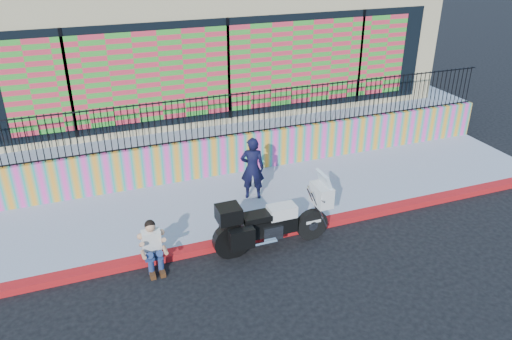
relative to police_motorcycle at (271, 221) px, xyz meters
name	(u,v)px	position (x,y,z in m)	size (l,w,h in m)	color
ground	(286,233)	(0.54, 0.38, -0.69)	(90.00, 90.00, 0.00)	black
red_curb	(286,231)	(0.54, 0.38, -0.61)	(16.00, 0.30, 0.15)	#A61A0B
sidewalk	(260,198)	(0.54, 2.03, -0.61)	(16.00, 3.00, 0.15)	#898FA5
mural_wall	(240,153)	(0.54, 3.63, 0.01)	(16.00, 0.20, 1.10)	#FF43B3
metal_fence	(239,114)	(0.54, 3.63, 1.16)	(15.80, 0.04, 1.20)	black
elevated_platform	(195,102)	(0.54, 8.73, -0.06)	(16.00, 10.00, 1.25)	#898FA5
storefront_building	(192,30)	(0.54, 8.52, 2.56)	(14.00, 8.06, 4.00)	#C5B483
police_motorcycle	(271,221)	(0.00, 0.00, 0.00)	(2.64, 0.87, 1.64)	black
police_officer	(252,168)	(0.33, 2.04, 0.29)	(0.60, 0.39, 1.64)	black
seated_man	(153,250)	(-2.54, 0.13, -0.24)	(0.54, 0.71, 1.06)	navy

